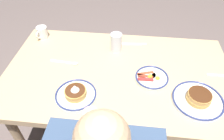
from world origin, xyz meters
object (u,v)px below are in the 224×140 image
at_px(coffee_mug, 42,32).
at_px(fork_far, 133,44).
at_px(fork_near, 222,76).
at_px(drinking_glass, 116,43).
at_px(plate_center_pancakes, 76,94).
at_px(plate_far_companion, 198,99).
at_px(tea_spoon, 68,63).
at_px(plate_near_main, 152,78).

relative_size(coffee_mug, fork_far, 0.52).
xyz_separation_m(coffee_mug, fork_near, (-1.23, 0.28, -0.04)).
height_order(drinking_glass, fork_far, drinking_glass).
height_order(plate_center_pancakes, plate_far_companion, plate_center_pancakes).
bearing_deg(fork_far, plate_center_pancakes, 60.61).
distance_m(plate_center_pancakes, drinking_glass, 0.48).
relative_size(plate_far_companion, tea_spoon, 1.45).
xyz_separation_m(plate_center_pancakes, tea_spoon, (0.12, -0.27, -0.02)).
relative_size(drinking_glass, tea_spoon, 0.69).
bearing_deg(fork_far, plate_far_companion, 127.11).
relative_size(plate_center_pancakes, coffee_mug, 2.19).
distance_m(fork_near, fork_far, 0.61).
distance_m(plate_near_main, drinking_glass, 0.36).
height_order(plate_far_companion, fork_far, plate_far_companion).
height_order(plate_near_main, fork_far, plate_near_main).
bearing_deg(fork_near, plate_far_companion, 49.15).
height_order(plate_near_main, coffee_mug, coffee_mug).
relative_size(plate_near_main, drinking_glass, 1.54).
xyz_separation_m(drinking_glass, fork_near, (-0.67, 0.18, -0.06)).
bearing_deg(plate_center_pancakes, plate_near_main, -156.55).
bearing_deg(plate_near_main, plate_center_pancakes, 23.45).
relative_size(plate_near_main, tea_spoon, 1.06).
xyz_separation_m(plate_far_companion, drinking_glass, (0.48, -0.40, 0.04)).
xyz_separation_m(plate_near_main, fork_near, (-0.43, -0.07, -0.01)).
bearing_deg(fork_near, tea_spoon, -0.74).
distance_m(plate_near_main, plate_far_companion, 0.28).
bearing_deg(plate_near_main, fork_near, -170.19).
relative_size(coffee_mug, drinking_glass, 0.81).
bearing_deg(plate_near_main, tea_spoon, -9.20).
xyz_separation_m(plate_far_companion, tea_spoon, (0.78, -0.23, -0.02)).
height_order(fork_near, tea_spoon, tea_spoon).
relative_size(coffee_mug, tea_spoon, 0.55).
relative_size(coffee_mug, fork_near, 0.58).
bearing_deg(tea_spoon, plate_center_pancakes, 113.85).
bearing_deg(plate_center_pancakes, coffee_mug, -54.55).
relative_size(drinking_glass, fork_far, 0.65).
xyz_separation_m(fork_near, tea_spoon, (0.97, -0.01, 0.00)).
distance_m(fork_far, tea_spoon, 0.48).
xyz_separation_m(coffee_mug, drinking_glass, (-0.56, 0.10, 0.01)).
bearing_deg(fork_near, fork_far, -25.51).
height_order(plate_far_companion, tea_spoon, plate_far_companion).
height_order(drinking_glass, fork_near, drinking_glass).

